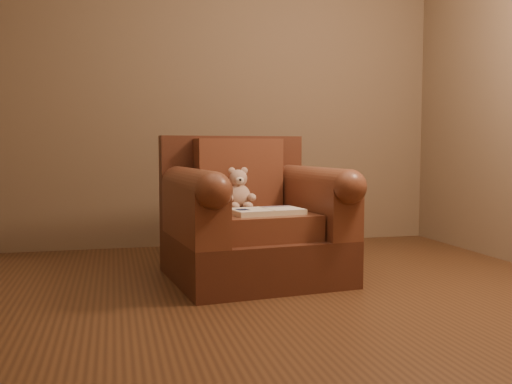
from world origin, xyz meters
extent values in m
plane|color=#52321C|center=(0.00, 0.00, 0.00)|extent=(4.00, 4.00, 0.00)
cube|color=#766048|center=(0.00, 2.00, 1.35)|extent=(4.00, 0.02, 2.70)
cube|color=#4E281A|center=(0.05, 0.66, 0.14)|extent=(1.12, 1.08, 0.29)
cube|color=#4E281A|center=(0.00, 1.09, 0.60)|extent=(1.02, 0.22, 0.63)
cube|color=brown|center=(0.06, 0.61, 0.36)|extent=(0.67, 0.78, 0.15)
cube|color=brown|center=(0.02, 0.96, 0.67)|extent=(0.61, 0.23, 0.46)
cube|color=brown|center=(-0.35, 0.56, 0.45)|extent=(0.30, 0.88, 0.33)
cube|color=brown|center=(0.46, 0.65, 0.45)|extent=(0.30, 0.88, 0.33)
cylinder|color=brown|center=(-0.35, 0.56, 0.61)|extent=(0.30, 0.88, 0.20)
cylinder|color=brown|center=(0.46, 0.65, 0.61)|extent=(0.30, 0.88, 0.20)
ellipsoid|color=tan|center=(-0.02, 0.79, 0.52)|extent=(0.16, 0.15, 0.17)
sphere|color=tan|center=(-0.02, 0.80, 0.64)|extent=(0.12, 0.12, 0.12)
ellipsoid|color=tan|center=(-0.06, 0.81, 0.69)|extent=(0.05, 0.03, 0.05)
ellipsoid|color=tan|center=(0.02, 0.81, 0.69)|extent=(0.05, 0.03, 0.05)
ellipsoid|color=beige|center=(-0.02, 0.75, 0.63)|extent=(0.06, 0.04, 0.05)
sphere|color=black|center=(-0.02, 0.73, 0.63)|extent=(0.02, 0.02, 0.02)
ellipsoid|color=tan|center=(-0.10, 0.73, 0.52)|extent=(0.05, 0.11, 0.05)
ellipsoid|color=tan|center=(0.05, 0.72, 0.52)|extent=(0.05, 0.11, 0.05)
ellipsoid|color=tan|center=(-0.07, 0.70, 0.47)|extent=(0.06, 0.11, 0.05)
ellipsoid|color=tan|center=(0.02, 0.69, 0.47)|extent=(0.06, 0.11, 0.05)
cube|color=beige|center=(0.08, 0.46, 0.45)|extent=(0.46, 0.32, 0.03)
cube|color=white|center=(-0.03, 0.44, 0.47)|extent=(0.24, 0.28, 0.00)
cube|color=white|center=(0.18, 0.48, 0.47)|extent=(0.24, 0.28, 0.00)
cube|color=beige|center=(0.08, 0.46, 0.47)|extent=(0.05, 0.25, 0.00)
cube|color=#0F1638|center=(-0.07, 0.44, 0.47)|extent=(0.08, 0.10, 0.00)
cube|color=slate|center=(0.17, 0.57, 0.47)|extent=(0.20, 0.08, 0.00)
cylinder|color=#D48B3A|center=(0.58, 0.71, 0.01)|extent=(0.29, 0.29, 0.02)
cylinder|color=#D48B3A|center=(0.58, 0.71, 0.25)|extent=(0.03, 0.03, 0.47)
cylinder|color=#D48B3A|center=(0.58, 0.71, 0.50)|extent=(0.36, 0.36, 0.02)
cylinder|color=#D48B3A|center=(0.58, 0.71, 0.49)|extent=(0.03, 0.03, 0.02)
camera|label=1|loc=(-0.81, -2.83, 0.84)|focal=40.00mm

